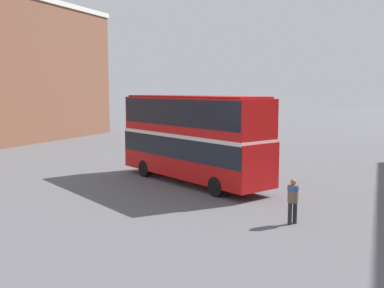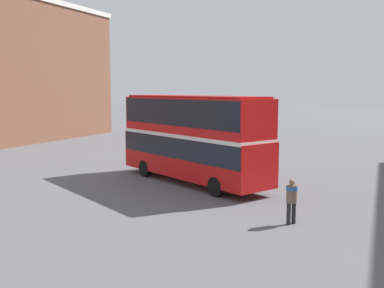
# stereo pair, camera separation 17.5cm
# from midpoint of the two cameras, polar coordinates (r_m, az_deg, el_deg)

# --- Properties ---
(ground_plane) EXTENTS (240.00, 240.00, 0.00)m
(ground_plane) POSITION_cam_midpoint_polar(r_m,az_deg,el_deg) (25.62, 2.79, -4.79)
(ground_plane) COLOR #5B5B60
(double_decker_bus) EXTENTS (10.36, 7.25, 4.86)m
(double_decker_bus) POSITION_cam_midpoint_polar(r_m,az_deg,el_deg) (24.90, 0.20, 1.34)
(double_decker_bus) COLOR red
(double_decker_bus) RESTS_ON ground_plane
(pedestrian_foreground) EXTENTS (0.61, 0.61, 1.78)m
(pedestrian_foreground) POSITION_cam_midpoint_polar(r_m,az_deg,el_deg) (17.88, 12.82, -6.54)
(pedestrian_foreground) COLOR #232328
(pedestrian_foreground) RESTS_ON ground_plane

